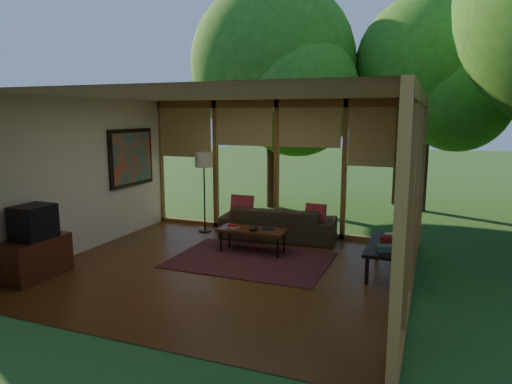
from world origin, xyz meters
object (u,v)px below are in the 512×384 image
at_px(sofa, 278,223).
at_px(side_console, 388,247).
at_px(floor_lamp, 204,164).
at_px(television, 33,222).
at_px(media_cabinet, 35,258).
at_px(coffee_table, 252,231).

relative_size(sofa, side_console, 1.57).
bearing_deg(floor_lamp, sofa, -0.05).
bearing_deg(side_console, television, -156.25).
relative_size(media_cabinet, coffee_table, 0.83).
height_order(sofa, side_console, sofa).
relative_size(sofa, television, 4.00).
xyz_separation_m(sofa, television, (-2.67, -3.35, 0.53)).
bearing_deg(television, sofa, 51.44).
distance_m(floor_lamp, coffee_table, 2.05).
height_order(television, coffee_table, television).
bearing_deg(coffee_table, television, -137.14).
xyz_separation_m(television, floor_lamp, (1.05, 3.35, 0.56)).
distance_m(sofa, coffee_table, 1.02).
bearing_deg(coffee_table, sofa, 81.85).
distance_m(sofa, floor_lamp, 1.94).
height_order(floor_lamp, coffee_table, floor_lamp).
bearing_deg(coffee_table, side_console, -5.10).
xyz_separation_m(floor_lamp, coffee_table, (1.47, -1.01, -1.01)).
xyz_separation_m(television, coffee_table, (2.52, 2.34, -0.46)).
xyz_separation_m(floor_lamp, side_console, (3.80, -1.21, -1.00)).
relative_size(television, side_console, 0.39).
relative_size(coffee_table, side_console, 0.86).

